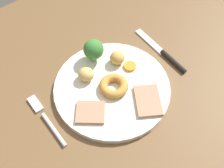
{
  "coord_description": "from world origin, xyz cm",
  "views": [
    {
      "loc": [
        -23.87,
        -30.52,
        60.03
      ],
      "look_at": [
        -0.56,
        -1.7,
        6.0
      ],
      "focal_mm": 45.14,
      "sensor_mm": 36.0,
      "label": 1
    }
  ],
  "objects_px": {
    "meat_slice_under": "(90,112)",
    "knife": "(164,54)",
    "meat_slice_main": "(148,101)",
    "yorkshire_pudding": "(114,86)",
    "roast_potato_left": "(117,58)",
    "roast_potato_right": "(86,74)",
    "fork": "(46,119)",
    "dinner_plate": "(112,88)",
    "carrot_coin_front": "(131,67)",
    "broccoli_floret": "(93,50)"
  },
  "relations": [
    {
      "from": "meat_slice_under",
      "to": "yorkshire_pudding",
      "type": "xyz_separation_m",
      "value": [
        0.08,
        0.02,
        0.01
      ]
    },
    {
      "from": "yorkshire_pudding",
      "to": "fork",
      "type": "distance_m",
      "value": 0.17
    },
    {
      "from": "meat_slice_under",
      "to": "roast_potato_right",
      "type": "relative_size",
      "value": 1.66
    },
    {
      "from": "knife",
      "to": "meat_slice_under",
      "type": "bearing_deg",
      "value": 97.82
    },
    {
      "from": "dinner_plate",
      "to": "roast_potato_right",
      "type": "distance_m",
      "value": 0.07
    },
    {
      "from": "yorkshire_pudding",
      "to": "roast_potato_left",
      "type": "distance_m",
      "value": 0.08
    },
    {
      "from": "roast_potato_right",
      "to": "fork",
      "type": "bearing_deg",
      "value": -168.86
    },
    {
      "from": "knife",
      "to": "dinner_plate",
      "type": "bearing_deg",
      "value": 92.0
    },
    {
      "from": "meat_slice_main",
      "to": "roast_potato_left",
      "type": "distance_m",
      "value": 0.13
    },
    {
      "from": "roast_potato_left",
      "to": "broccoli_floret",
      "type": "bearing_deg",
      "value": 129.83
    },
    {
      "from": "yorkshire_pudding",
      "to": "knife",
      "type": "distance_m",
      "value": 0.18
    },
    {
      "from": "roast_potato_left",
      "to": "knife",
      "type": "xyz_separation_m",
      "value": [
        0.12,
        -0.05,
        -0.03
      ]
    },
    {
      "from": "meat_slice_under",
      "to": "fork",
      "type": "relative_size",
      "value": 0.41
    },
    {
      "from": "roast_potato_right",
      "to": "broccoli_floret",
      "type": "relative_size",
      "value": 0.64
    },
    {
      "from": "meat_slice_main",
      "to": "yorkshire_pudding",
      "type": "distance_m",
      "value": 0.09
    },
    {
      "from": "roast_potato_left",
      "to": "fork",
      "type": "xyz_separation_m",
      "value": [
        -0.22,
        -0.02,
        -0.03
      ]
    },
    {
      "from": "meat_slice_main",
      "to": "yorkshire_pudding",
      "type": "relative_size",
      "value": 1.19
    },
    {
      "from": "meat_slice_main",
      "to": "meat_slice_under",
      "type": "xyz_separation_m",
      "value": [
        -0.12,
        0.06,
        0.0
      ]
    },
    {
      "from": "dinner_plate",
      "to": "fork",
      "type": "height_order",
      "value": "dinner_plate"
    },
    {
      "from": "meat_slice_main",
      "to": "carrot_coin_front",
      "type": "relative_size",
      "value": 2.69
    },
    {
      "from": "dinner_plate",
      "to": "carrot_coin_front",
      "type": "height_order",
      "value": "carrot_coin_front"
    },
    {
      "from": "broccoli_floret",
      "to": "roast_potato_right",
      "type": "bearing_deg",
      "value": -143.74
    },
    {
      "from": "meat_slice_under",
      "to": "meat_slice_main",
      "type": "bearing_deg",
      "value": -25.83
    },
    {
      "from": "roast_potato_left",
      "to": "knife",
      "type": "distance_m",
      "value": 0.13
    },
    {
      "from": "meat_slice_main",
      "to": "meat_slice_under",
      "type": "bearing_deg",
      "value": 154.17
    },
    {
      "from": "roast_potato_right",
      "to": "roast_potato_left",
      "type": "bearing_deg",
      "value": -4.9
    },
    {
      "from": "dinner_plate",
      "to": "broccoli_floret",
      "type": "distance_m",
      "value": 0.1
    },
    {
      "from": "carrot_coin_front",
      "to": "fork",
      "type": "height_order",
      "value": "carrot_coin_front"
    },
    {
      "from": "roast_potato_left",
      "to": "carrot_coin_front",
      "type": "bearing_deg",
      "value": -68.12
    },
    {
      "from": "roast_potato_right",
      "to": "carrot_coin_front",
      "type": "bearing_deg",
      "value": -22.69
    },
    {
      "from": "dinner_plate",
      "to": "yorkshire_pudding",
      "type": "xyz_separation_m",
      "value": [
        -0.0,
        -0.01,
        0.02
      ]
    },
    {
      "from": "meat_slice_main",
      "to": "roast_potato_left",
      "type": "bearing_deg",
      "value": 81.73
    },
    {
      "from": "yorkshire_pudding",
      "to": "roast_potato_right",
      "type": "distance_m",
      "value": 0.07
    },
    {
      "from": "meat_slice_under",
      "to": "roast_potato_right",
      "type": "xyz_separation_m",
      "value": [
        0.05,
        0.08,
        0.01
      ]
    },
    {
      "from": "roast_potato_left",
      "to": "carrot_coin_front",
      "type": "xyz_separation_m",
      "value": [
        0.01,
        -0.04,
        -0.01
      ]
    },
    {
      "from": "fork",
      "to": "yorkshire_pudding",
      "type": "bearing_deg",
      "value": -101.41
    },
    {
      "from": "meat_slice_main",
      "to": "knife",
      "type": "xyz_separation_m",
      "value": [
        0.14,
        0.08,
        -0.01
      ]
    },
    {
      "from": "yorkshire_pudding",
      "to": "fork",
      "type": "bearing_deg",
      "value": 167.23
    },
    {
      "from": "meat_slice_main",
      "to": "fork",
      "type": "height_order",
      "value": "meat_slice_main"
    },
    {
      "from": "broccoli_floret",
      "to": "fork",
      "type": "relative_size",
      "value": 0.39
    },
    {
      "from": "roast_potato_right",
      "to": "carrot_coin_front",
      "type": "distance_m",
      "value": 0.11
    },
    {
      "from": "meat_slice_under",
      "to": "fork",
      "type": "distance_m",
      "value": 0.1
    },
    {
      "from": "dinner_plate",
      "to": "carrot_coin_front",
      "type": "bearing_deg",
      "value": 10.76
    },
    {
      "from": "dinner_plate",
      "to": "roast_potato_left",
      "type": "relative_size",
      "value": 7.56
    },
    {
      "from": "carrot_coin_front",
      "to": "roast_potato_left",
      "type": "bearing_deg",
      "value": 111.88
    },
    {
      "from": "broccoli_floret",
      "to": "fork",
      "type": "height_order",
      "value": "broccoli_floret"
    },
    {
      "from": "roast_potato_left",
      "to": "knife",
      "type": "bearing_deg",
      "value": -22.86
    },
    {
      "from": "meat_slice_under",
      "to": "knife",
      "type": "xyz_separation_m",
      "value": [
        0.26,
        0.02,
        -0.01
      ]
    },
    {
      "from": "meat_slice_main",
      "to": "broccoli_floret",
      "type": "bearing_deg",
      "value": 95.97
    },
    {
      "from": "meat_slice_main",
      "to": "carrot_coin_front",
      "type": "bearing_deg",
      "value": 70.88
    }
  ]
}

